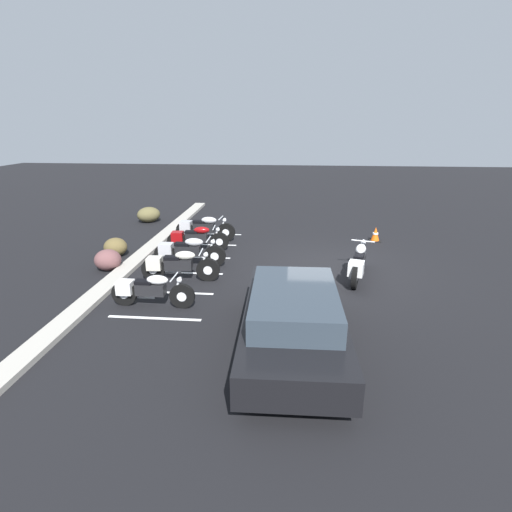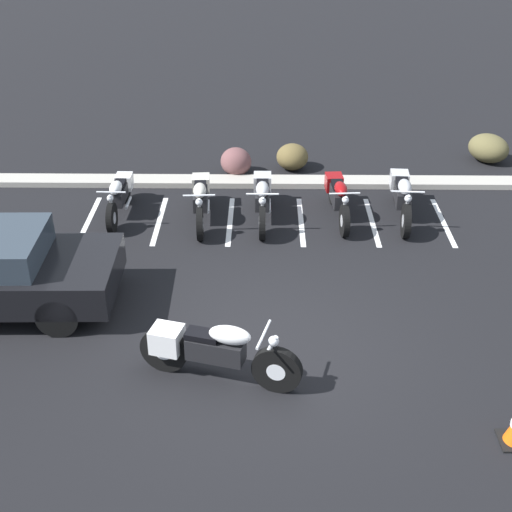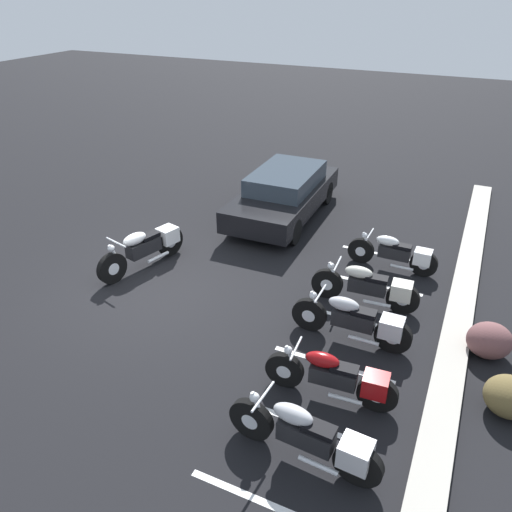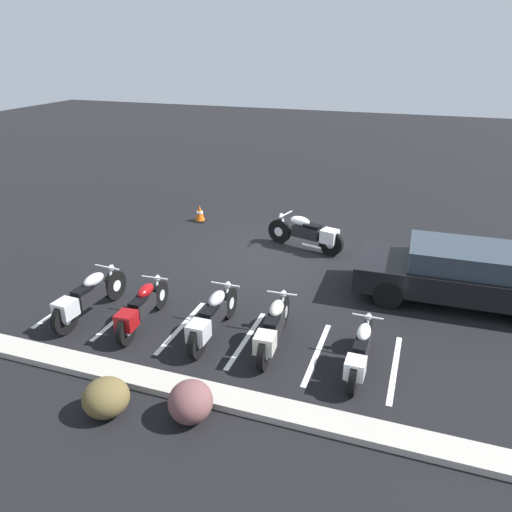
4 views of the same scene
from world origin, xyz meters
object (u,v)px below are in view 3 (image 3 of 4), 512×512
object	(u,v)px
parked_bike_4	(310,437)
car_black	(284,193)
parked_bike_0	(397,253)
parked_bike_1	(370,287)
parked_bike_2	(357,321)
landscape_rock_2	(509,397)
motorcycle_white_featured	(146,247)
landscape_rock_0	(489,340)
parked_bike_3	(337,377)

from	to	relation	value
parked_bike_4	car_black	size ratio (longest dim) A/B	0.51
parked_bike_0	parked_bike_1	bearing A→B (deg)	83.93
parked_bike_0	car_black	xyz separation A→B (m)	(-1.63, -3.35, 0.26)
parked_bike_2	landscape_rock_2	distance (m)	2.59
motorcycle_white_featured	parked_bike_2	xyz separation A→B (m)	(0.68, 4.97, -0.03)
landscape_rock_0	landscape_rock_2	size ratio (longest dim) A/B	1.04
parked_bike_0	parked_bike_3	world-z (taller)	parked_bike_3
parked_bike_0	landscape_rock_0	distance (m)	3.02
parked_bike_2	parked_bike_3	world-z (taller)	parked_bike_2
parked_bike_1	landscape_rock_2	world-z (taller)	parked_bike_1
motorcycle_white_featured	parked_bike_2	bearing A→B (deg)	97.46
car_black	parked_bike_0	bearing A→B (deg)	62.98
parked_bike_3	landscape_rock_2	distance (m)	2.54
parked_bike_1	parked_bike_3	world-z (taller)	parked_bike_1
motorcycle_white_featured	parked_bike_0	world-z (taller)	motorcycle_white_featured
parked_bike_1	parked_bike_3	size ratio (longest dim) A/B	1.03
landscape_rock_0	car_black	bearing A→B (deg)	-125.83
car_black	parked_bike_4	bearing A→B (deg)	23.50
car_black	landscape_rock_0	distance (m)	6.63
parked_bike_0	parked_bike_1	world-z (taller)	parked_bike_1
parked_bike_0	parked_bike_4	distance (m)	5.61
parked_bike_3	parked_bike_4	xyz separation A→B (m)	(1.26, 0.02, 0.03)
parked_bike_1	parked_bike_4	distance (m)	3.98
parked_bike_0	parked_bike_1	xyz separation A→B (m)	(1.64, -0.20, 0.03)
parked_bike_4	parked_bike_3	bearing A→B (deg)	-85.35
parked_bike_3	parked_bike_2	bearing A→B (deg)	-90.17
parked_bike_1	parked_bike_3	distance (m)	2.72
parked_bike_3	car_black	distance (m)	6.83
landscape_rock_2	car_black	bearing A→B (deg)	-132.10
parked_bike_1	motorcycle_white_featured	bearing A→B (deg)	2.81
motorcycle_white_featured	landscape_rock_0	size ratio (longest dim) A/B	2.99
landscape_rock_2	landscape_rock_0	bearing A→B (deg)	-165.44
parked_bike_4	car_black	distance (m)	7.96
parked_bike_0	parked_bike_3	xyz separation A→B (m)	(4.35, -0.05, 0.02)
parked_bike_1	parked_bike_4	bearing A→B (deg)	88.99
motorcycle_white_featured	landscape_rock_2	size ratio (longest dim) A/B	3.11
parked_bike_1	car_black	bearing A→B (deg)	-49.43
parked_bike_3	landscape_rock_0	xyz separation A→B (m)	(-2.10, 2.07, -0.12)
motorcycle_white_featured	landscape_rock_2	world-z (taller)	motorcycle_white_featured
parked_bike_0	motorcycle_white_featured	bearing A→B (deg)	23.85
parked_bike_4	parked_bike_1	bearing A→B (deg)	-83.83
parked_bike_2	parked_bike_4	world-z (taller)	parked_bike_4
landscape_rock_2	motorcycle_white_featured	bearing A→B (deg)	-100.24
car_black	landscape_rock_0	xyz separation A→B (m)	(3.87, 5.37, -0.37)
parked_bike_0	car_black	size ratio (longest dim) A/B	0.46
parked_bike_3	car_black	bearing A→B (deg)	-64.92
motorcycle_white_featured	car_black	world-z (taller)	car_black
landscape_rock_2	parked_bike_2	bearing A→B (deg)	-105.05
parked_bike_0	parked_bike_2	distance (m)	2.86
parked_bike_4	landscape_rock_0	world-z (taller)	parked_bike_4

